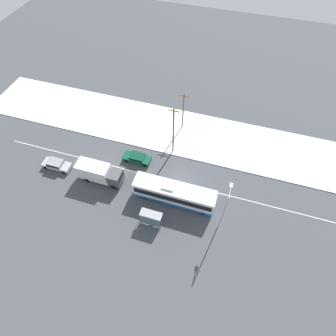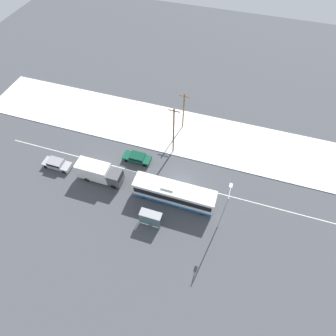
% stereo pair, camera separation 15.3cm
% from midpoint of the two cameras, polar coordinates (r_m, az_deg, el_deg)
% --- Properties ---
extents(ground_plane, '(120.00, 120.00, 0.00)m').
position_cam_midpoint_polar(ground_plane, '(40.47, 2.72, -3.36)').
color(ground_plane, '#424449').
extents(snow_lot, '(80.00, 10.82, 0.12)m').
position_cam_midpoint_polar(snow_lot, '(46.73, 6.12, 7.08)').
color(snow_lot, white).
rests_on(snow_lot, ground_plane).
extents(lane_marking_center, '(60.00, 0.12, 0.00)m').
position_cam_midpoint_polar(lane_marking_center, '(40.47, 2.72, -3.36)').
color(lane_marking_center, silver).
rests_on(lane_marking_center, ground_plane).
extents(city_bus, '(11.76, 2.57, 3.41)m').
position_cam_midpoint_polar(city_bus, '(37.58, 1.26, -5.57)').
color(city_bus, white).
rests_on(city_bus, ground_plane).
extents(box_truck, '(6.90, 2.30, 3.21)m').
position_cam_midpoint_polar(box_truck, '(40.80, -14.93, -0.92)').
color(box_truck, silver).
rests_on(box_truck, ground_plane).
extents(sedan_car, '(4.52, 1.80, 1.32)m').
position_cam_midpoint_polar(sedan_car, '(42.68, -6.86, 2.23)').
color(sedan_car, '#0F4733').
rests_on(sedan_car, ground_plane).
extents(parked_car_near_truck, '(4.58, 1.80, 1.44)m').
position_cam_midpoint_polar(parked_car_near_truck, '(45.19, -23.22, 0.78)').
color(parked_car_near_truck, '#9E9EA3').
rests_on(parked_car_near_truck, ground_plane).
extents(pedestrian_at_stop, '(0.59, 0.26, 1.63)m').
position_cam_midpoint_polar(pedestrian_at_stop, '(36.86, -2.81, -9.96)').
color(pedestrian_at_stop, '#23232D').
rests_on(pedestrian_at_stop, ground_plane).
extents(bus_shelter, '(3.00, 1.20, 2.40)m').
position_cam_midpoint_polar(bus_shelter, '(35.88, -3.94, -10.83)').
color(bus_shelter, gray).
rests_on(bus_shelter, ground_plane).
extents(streetlamp, '(0.36, 2.25, 8.10)m').
position_cam_midpoint_polar(streetlamp, '(33.49, 12.14, -8.37)').
color(streetlamp, '#9EA3A8').
rests_on(streetlamp, ground_plane).
extents(utility_pole_roadside, '(1.80, 0.24, 9.46)m').
position_cam_midpoint_polar(utility_pole_roadside, '(40.48, 1.07, 8.07)').
color(utility_pole_roadside, brown).
rests_on(utility_pole_roadside, ground_plane).
extents(utility_pole_snowlot, '(1.80, 0.24, 7.45)m').
position_cam_midpoint_polar(utility_pole_snowlot, '(45.32, 3.21, 12.37)').
color(utility_pole_snowlot, brown).
rests_on(utility_pole_snowlot, ground_plane).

